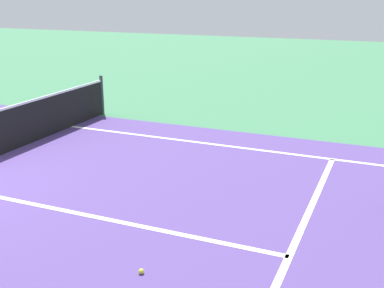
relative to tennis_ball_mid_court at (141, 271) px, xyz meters
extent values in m
cube|color=white|center=(5.19, -1.10, -0.03)|extent=(0.10, 11.89, 0.01)
cube|color=white|center=(1.08, -1.56, -0.03)|extent=(8.22, 0.10, 0.01)
cube|color=white|center=(1.08, 1.64, -0.03)|extent=(0.10, 6.40, 0.01)
cylinder|color=#33383D|center=(6.62, 4.84, 0.50)|extent=(0.09, 0.09, 1.07)
sphere|color=#CCE033|center=(0.00, 0.00, 0.00)|extent=(0.07, 0.07, 0.07)
camera|label=1|loc=(-4.46, -2.56, 3.22)|focal=45.33mm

